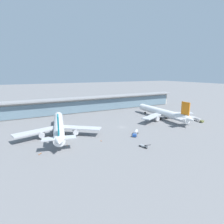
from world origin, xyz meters
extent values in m
plane|color=slate|center=(0.00, 0.00, 0.00)|extent=(1200.00, 1200.00, 0.00)
cylinder|color=white|center=(-44.07, 5.79, 5.77)|extent=(17.37, 57.71, 6.08)
cone|color=white|center=(-37.88, 36.43, 5.77)|extent=(6.92, 6.54, 5.96)
cone|color=white|center=(-50.20, -24.55, 6.37)|extent=(6.69, 7.64, 5.47)
cube|color=black|center=(-38.57, 33.02, 6.83)|extent=(4.97, 3.37, 0.73)
cube|color=#B7BABF|center=(-57.96, 3.20, 4.70)|extent=(27.05, 13.09, 0.73)
cube|color=#B7BABF|center=(-32.27, -1.99, 4.70)|extent=(24.89, 21.25, 0.73)
cylinder|color=silver|center=(-55.00, 1.97, 2.60)|extent=(4.16, 4.98, 3.35)
cylinder|color=silver|center=(-35.48, -1.97, 2.60)|extent=(4.16, 4.98, 3.35)
cube|color=#0F6B7A|center=(-49.15, -19.38, 13.52)|extent=(2.17, 7.34, 9.43)
cube|color=#B7BABF|center=(-49.36, -20.41, 6.68)|extent=(17.35, 7.84, 0.52)
cylinder|color=black|center=(-47.98, 3.37, 0.73)|extent=(1.52, 1.69, 1.47)
cylinder|color=black|center=(-41.40, 2.04, 0.73)|extent=(1.52, 1.69, 1.47)
cylinder|color=black|center=(-39.50, 28.39, 0.73)|extent=(1.52, 1.69, 1.47)
cylinder|color=white|center=(43.12, 6.79, 5.77)|extent=(7.89, 57.81, 6.08)
cone|color=white|center=(44.10, 38.03, 5.77)|extent=(6.13, 5.66, 5.96)
cone|color=white|center=(42.14, -24.15, 6.37)|extent=(5.68, 6.86, 5.47)
cube|color=black|center=(43.99, 34.55, 6.83)|extent=(4.64, 2.66, 0.73)
cube|color=#B7BABF|center=(29.85, 1.91, 4.70)|extent=(26.65, 16.86, 0.73)
cube|color=#B7BABF|center=(56.05, 1.09, 4.70)|extent=(26.31, 18.16, 0.73)
cylinder|color=silver|center=(32.98, 1.20, 2.60)|extent=(3.49, 4.51, 3.35)
cylinder|color=silver|center=(52.88, 0.58, 2.60)|extent=(3.49, 4.51, 3.35)
cube|color=orange|center=(42.31, -18.88, 13.52)|extent=(0.96, 7.36, 9.43)
cube|color=#B7BABF|center=(42.28, -19.93, 6.68)|extent=(16.91, 5.14, 0.52)
cylinder|color=black|center=(39.67, 3.75, 0.73)|extent=(1.30, 1.51, 1.47)
cylinder|color=black|center=(46.37, 3.54, 0.73)|extent=(1.30, 1.51, 1.47)
cylinder|color=black|center=(43.84, 29.84, 0.73)|extent=(1.30, 1.51, 1.47)
cube|color=gray|center=(-8.74, -36.87, 0.75)|extent=(3.08, 5.11, 0.60)
cube|color=black|center=(-8.06, -39.20, 1.84)|extent=(1.98, 4.05, 1.72)
cylinder|color=black|center=(-7.47, -38.24, 0.45)|extent=(0.52, 0.94, 0.90)
cylinder|color=black|center=(-9.06, -38.71, 0.45)|extent=(0.52, 0.94, 0.90)
cylinder|color=black|center=(-8.42, -35.02, 0.45)|extent=(0.52, 0.94, 0.90)
cylinder|color=black|center=(-10.01, -35.49, 0.45)|extent=(0.52, 0.94, 0.90)
cube|color=#234C9E|center=(-3.99, -21.47, 1.20)|extent=(3.12, 3.11, 1.50)
cylinder|color=silver|center=(-0.66, -18.01, 1.90)|extent=(5.39, 5.49, 2.10)
cylinder|color=black|center=(-2.54, -21.55, 0.45)|extent=(0.83, 0.84, 0.90)
cylinder|color=black|center=(-4.13, -20.02, 0.45)|extent=(0.83, 0.84, 0.90)
cylinder|color=black|center=(1.41, -17.44, 0.45)|extent=(0.83, 0.84, 0.90)
cylinder|color=black|center=(-0.18, -15.91, 0.45)|extent=(0.83, 0.84, 0.90)
cube|color=olive|center=(62.80, -18.59, 1.20)|extent=(2.70, 2.38, 1.50)
cylinder|color=silver|center=(63.61, -13.85, 1.90)|extent=(3.01, 5.87, 2.10)
cylinder|color=black|center=(64.05, -17.83, 0.45)|extent=(0.43, 0.93, 0.90)
cylinder|color=black|center=(61.87, -17.46, 0.45)|extent=(0.43, 0.93, 0.90)
cylinder|color=black|center=(65.01, -12.22, 0.45)|extent=(0.43, 0.93, 0.90)
cylinder|color=black|center=(62.83, -11.84, 0.45)|extent=(0.43, 0.93, 0.90)
cube|color=#B2ADA3|center=(0.00, 64.39, 7.00)|extent=(202.22, 8.00, 14.00)
cube|color=slate|center=(0.00, 60.09, 6.30)|extent=(198.18, 0.50, 11.20)
cube|color=gray|center=(0.00, 62.39, 14.60)|extent=(206.27, 12.80, 1.20)
cone|color=orange|center=(-58.49, -19.92, 0.35)|extent=(0.44, 0.44, 0.70)
cube|color=black|center=(-58.49, -19.92, 0.02)|extent=(0.62, 0.62, 0.04)
cone|color=orange|center=(-44.37, -15.79, 0.35)|extent=(0.44, 0.44, 0.70)
cube|color=black|center=(-44.37, -15.79, 0.02)|extent=(0.62, 0.62, 0.04)
cone|color=orange|center=(-59.42, -20.72, 0.35)|extent=(0.44, 0.44, 0.70)
cube|color=black|center=(-59.42, -20.72, 0.02)|extent=(0.62, 0.62, 0.04)
cone|color=orange|center=(-25.20, -18.19, 0.35)|extent=(0.44, 0.44, 0.70)
cube|color=black|center=(-25.20, -18.19, 0.02)|extent=(0.62, 0.62, 0.04)
camera|label=1|loc=(-66.64, -110.88, 39.05)|focal=29.55mm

